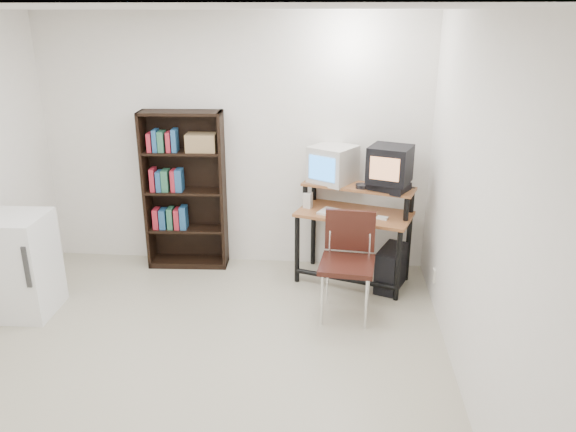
# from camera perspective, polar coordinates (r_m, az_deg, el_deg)

# --- Properties ---
(floor) EXTENTS (4.00, 4.00, 0.01)m
(floor) POSITION_cam_1_polar(r_m,az_deg,el_deg) (4.56, -9.61, -14.79)
(floor) COLOR #B7B098
(floor) RESTS_ON ground
(ceiling) EXTENTS (4.00, 4.00, 0.01)m
(ceiling) POSITION_cam_1_polar(r_m,az_deg,el_deg) (3.76, -12.02, 19.96)
(ceiling) COLOR white
(ceiling) RESTS_ON back_wall
(back_wall) EXTENTS (4.00, 0.01, 2.60)m
(back_wall) POSITION_cam_1_polar(r_m,az_deg,el_deg) (5.85, -5.54, 7.29)
(back_wall) COLOR white
(back_wall) RESTS_ON floor
(front_wall) EXTENTS (4.00, 0.01, 2.60)m
(front_wall) POSITION_cam_1_polar(r_m,az_deg,el_deg) (2.31, -24.20, -15.51)
(front_wall) COLOR white
(front_wall) RESTS_ON floor
(right_wall) EXTENTS (0.01, 4.00, 2.60)m
(right_wall) POSITION_cam_1_polar(r_m,az_deg,el_deg) (3.94, 18.57, 0.03)
(right_wall) COLOR white
(right_wall) RESTS_ON floor
(computer_desk) EXTENTS (1.21, 0.85, 0.98)m
(computer_desk) POSITION_cam_1_polar(r_m,az_deg,el_deg) (5.55, 6.78, -0.17)
(computer_desk) COLOR #995B32
(computer_desk) RESTS_ON floor
(crt_monitor) EXTENTS (0.54, 0.54, 0.37)m
(crt_monitor) POSITION_cam_1_polar(r_m,az_deg,el_deg) (5.61, 4.58, 5.24)
(crt_monitor) COLOR beige
(crt_monitor) RESTS_ON computer_desk
(vcr) EXTENTS (0.44, 0.41, 0.08)m
(vcr) POSITION_cam_1_polar(r_m,az_deg,el_deg) (5.44, 10.18, 2.95)
(vcr) COLOR black
(vcr) RESTS_ON computer_desk
(crt_tv) EXTENTS (0.47, 0.47, 0.35)m
(crt_tv) POSITION_cam_1_polar(r_m,az_deg,el_deg) (5.40, 10.32, 5.18)
(crt_tv) COLOR black
(crt_tv) RESTS_ON vcr
(cd_spindle) EXTENTS (0.14, 0.14, 0.05)m
(cd_spindle) POSITION_cam_1_polar(r_m,az_deg,el_deg) (5.45, 7.50, 2.95)
(cd_spindle) COLOR #26262B
(cd_spindle) RESTS_ON computer_desk
(keyboard) EXTENTS (0.51, 0.39, 0.03)m
(keyboard) POSITION_cam_1_polar(r_m,az_deg,el_deg) (5.43, 5.61, 0.10)
(keyboard) COLOR beige
(keyboard) RESTS_ON computer_desk
(mousepad) EXTENTS (0.26, 0.23, 0.01)m
(mousepad) POSITION_cam_1_polar(r_m,az_deg,el_deg) (5.39, 9.64, -0.42)
(mousepad) COLOR black
(mousepad) RESTS_ON computer_desk
(mouse) EXTENTS (0.12, 0.09, 0.03)m
(mouse) POSITION_cam_1_polar(r_m,az_deg,el_deg) (5.38, 9.54, -0.24)
(mouse) COLOR white
(mouse) RESTS_ON mousepad
(desk_speaker) EXTENTS (0.10, 0.10, 0.17)m
(desk_speaker) POSITION_cam_1_polar(r_m,az_deg,el_deg) (5.60, 2.02, 1.55)
(desk_speaker) COLOR beige
(desk_speaker) RESTS_ON computer_desk
(pc_tower) EXTENTS (0.35, 0.49, 0.42)m
(pc_tower) POSITION_cam_1_polar(r_m,az_deg,el_deg) (5.63, 10.42, -5.21)
(pc_tower) COLOR black
(pc_tower) RESTS_ON floor
(school_chair) EXTENTS (0.51, 0.51, 0.93)m
(school_chair) POSITION_cam_1_polar(r_m,az_deg,el_deg) (4.98, 6.13, -3.77)
(school_chair) COLOR black
(school_chair) RESTS_ON floor
(bookshelf) EXTENTS (0.84, 0.32, 1.66)m
(bookshelf) POSITION_cam_1_polar(r_m,az_deg,el_deg) (5.94, -10.42, 2.81)
(bookshelf) COLOR black
(bookshelf) RESTS_ON floor
(mini_fridge) EXTENTS (0.56, 0.56, 0.92)m
(mini_fridge) POSITION_cam_1_polar(r_m,az_deg,el_deg) (5.54, -25.61, -4.52)
(mini_fridge) COLOR white
(mini_fridge) RESTS_ON floor
(wall_outlet) EXTENTS (0.02, 0.08, 0.12)m
(wall_outlet) POSITION_cam_1_polar(r_m,az_deg,el_deg) (5.36, 14.62, -5.85)
(wall_outlet) COLOR beige
(wall_outlet) RESTS_ON right_wall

